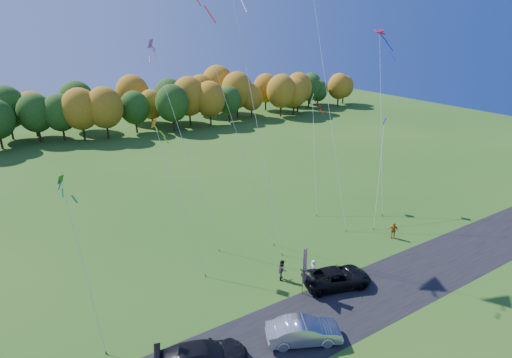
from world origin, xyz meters
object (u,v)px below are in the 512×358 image
black_suv (337,277)px  silver_sedan (304,331)px  feather_flag (305,266)px  person_east (393,230)px

black_suv → silver_sedan: (-5.89, -3.38, 0.05)m
silver_sedan → feather_flag: feather_flag is taller
person_east → black_suv: bearing=-110.9°
black_suv → feather_flag: 3.27m
person_east → silver_sedan: bearing=-105.6°
feather_flag → silver_sedan: bearing=-127.7°
black_suv → person_east: person_east is taller
silver_sedan → person_east: bearing=-43.7°
black_suv → person_east: 10.19m
black_suv → feather_flag: feather_flag is taller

